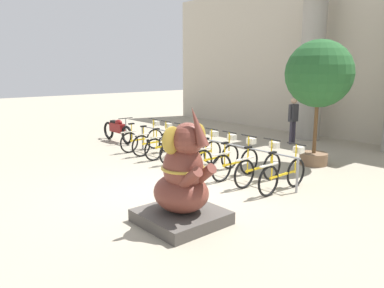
{
  "coord_description": "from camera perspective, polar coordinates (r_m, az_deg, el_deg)",
  "views": [
    {
      "loc": [
        6.05,
        -4.68,
        2.59
      ],
      "look_at": [
        0.09,
        0.45,
        1.0
      ],
      "focal_mm": 35.0,
      "sensor_mm": 36.0,
      "label": 1
    }
  ],
  "objects": [
    {
      "name": "ground_plane",
      "position": [
        8.07,
        -2.9,
        -7.3
      ],
      "size": [
        60.0,
        60.0,
        0.0
      ],
      "primitive_type": "plane",
      "color": "#9E937F"
    },
    {
      "name": "building_facade",
      "position": [
        14.59,
        25.33,
        11.97
      ],
      "size": [
        20.0,
        0.2,
        6.0
      ],
      "color": "#BCB29E",
      "rests_on": "ground_plane"
    },
    {
      "name": "column_left",
      "position": [
        14.44,
        17.8,
        11.03
      ],
      "size": [
        1.05,
        1.05,
        5.16
      ],
      "color": "gray",
      "rests_on": "ground_plane"
    },
    {
      "name": "bike_rack",
      "position": [
        10.0,
        1.71,
        0.21
      ],
      "size": [
        5.98,
        0.05,
        0.77
      ],
      "color": "gray",
      "rests_on": "ground_plane"
    },
    {
      "name": "bicycle_0",
      "position": [
        12.05,
        -7.43,
        0.85
      ],
      "size": [
        0.48,
        1.62,
        0.99
      ],
      "color": "black",
      "rests_on": "ground_plane"
    },
    {
      "name": "bicycle_1",
      "position": [
        11.51,
        -5.6,
        0.39
      ],
      "size": [
        0.48,
        1.62,
        0.99
      ],
      "color": "black",
      "rests_on": "ground_plane"
    },
    {
      "name": "bicycle_2",
      "position": [
        10.97,
        -3.6,
        -0.12
      ],
      "size": [
        0.48,
        1.62,
        0.99
      ],
      "color": "black",
      "rests_on": "ground_plane"
    },
    {
      "name": "bicycle_3",
      "position": [
        10.47,
        -1.24,
        -0.66
      ],
      "size": [
        0.48,
        1.62,
        0.99
      ],
      "color": "black",
      "rests_on": "ground_plane"
    },
    {
      "name": "bicycle_4",
      "position": [
        9.98,
        1.28,
        -1.26
      ],
      "size": [
        0.48,
        1.62,
        0.99
      ],
      "color": "black",
      "rests_on": "ground_plane"
    },
    {
      "name": "bicycle_5",
      "position": [
        9.5,
        3.95,
        -1.94
      ],
      "size": [
        0.48,
        1.62,
        0.99
      ],
      "color": "black",
      "rests_on": "ground_plane"
    },
    {
      "name": "bicycle_6",
      "position": [
        9.04,
        6.85,
        -2.7
      ],
      "size": [
        0.48,
        1.62,
        0.99
      ],
      "color": "black",
      "rests_on": "ground_plane"
    },
    {
      "name": "bicycle_7",
      "position": [
        8.64,
        10.29,
        -3.46
      ],
      "size": [
        0.48,
        1.62,
        0.99
      ],
      "color": "black",
      "rests_on": "ground_plane"
    },
    {
      "name": "bicycle_8",
      "position": [
        8.23,
        13.83,
        -4.36
      ],
      "size": [
        0.48,
        1.62,
        0.99
      ],
      "color": "black",
      "rests_on": "ground_plane"
    },
    {
      "name": "elephant_statue",
      "position": [
        6.27,
        -1.41,
        -6.24
      ],
      "size": [
        1.3,
        1.3,
        2.04
      ],
      "color": "#4C4742",
      "rests_on": "ground_plane"
    },
    {
      "name": "motorcycle",
      "position": [
        13.69,
        -11.29,
        2.2
      ],
      "size": [
        1.95,
        0.55,
        0.92
      ],
      "color": "black",
      "rests_on": "ground_plane"
    },
    {
      "name": "person_pedestrian",
      "position": [
        13.4,
        15.18,
        4.07
      ],
      "size": [
        0.21,
        0.47,
        1.62
      ],
      "color": "#383342",
      "rests_on": "ground_plane"
    },
    {
      "name": "potted_tree",
      "position": [
        10.52,
        18.76,
        9.7
      ],
      "size": [
        1.77,
        1.77,
        3.34
      ],
      "color": "brown",
      "rests_on": "ground_plane"
    }
  ]
}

